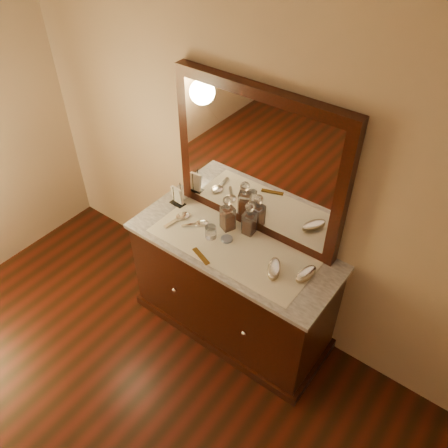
{
  "coord_description": "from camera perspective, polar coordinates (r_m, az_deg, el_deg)",
  "views": [
    {
      "loc": [
        1.26,
        0.19,
        2.93
      ],
      "look_at": [
        0.0,
        1.85,
        1.1
      ],
      "focal_mm": 36.9,
      "sensor_mm": 36.0,
      "label": 1
    }
  ],
  "objects": [
    {
      "name": "comb",
      "position": [
        2.92,
        -2.87,
        -3.99
      ],
      "size": [
        0.17,
        0.08,
        0.01
      ],
      "primitive_type": "cube",
      "rotation": [
        0.0,
        0.0,
        -0.34
      ],
      "color": "brown",
      "rests_on": "lace_runner"
    },
    {
      "name": "mirror_glass",
      "position": [
        2.83,
        3.83,
        7.14
      ],
      "size": [
        1.06,
        0.01,
        0.86
      ],
      "primitive_type": "cube",
      "color": "white",
      "rests_on": "marble_top"
    },
    {
      "name": "mirror_frame",
      "position": [
        2.85,
        4.22,
        7.45
      ],
      "size": [
        1.2,
        0.08,
        1.0
      ],
      "primitive_type": "cube",
      "color": "black",
      "rests_on": "marble_top"
    },
    {
      "name": "brush_far",
      "position": [
        2.83,
        10.12,
        -6.13
      ],
      "size": [
        0.1,
        0.18,
        0.05
      ],
      "color": "#98825D",
      "rests_on": "lace_runner"
    },
    {
      "name": "pin_dish",
      "position": [
        3.03,
        0.34,
        -1.87
      ],
      "size": [
        0.08,
        0.08,
        0.01
      ],
      "primitive_type": "cylinder",
      "rotation": [
        0.0,
        0.0,
        -0.04
      ],
      "color": "silver",
      "rests_on": "lace_runner"
    },
    {
      "name": "dresser_cabinet",
      "position": [
        3.33,
        1.05,
        -8.04
      ],
      "size": [
        1.4,
        0.55,
        0.82
      ],
      "primitive_type": "cube",
      "color": "black",
      "rests_on": "floor"
    },
    {
      "name": "dresser_plinth",
      "position": [
        3.62,
        0.98,
        -11.86
      ],
      "size": [
        1.46,
        0.59,
        0.08
      ],
      "primitive_type": "cube",
      "color": "black",
      "rests_on": "floor"
    },
    {
      "name": "decanter_right",
      "position": [
        3.03,
        3.15,
        0.31
      ],
      "size": [
        0.08,
        0.08,
        0.25
      ],
      "color": "#8A3814",
      "rests_on": "lace_runner"
    },
    {
      "name": "decanter_left",
      "position": [
        3.06,
        0.46,
        0.99
      ],
      "size": [
        0.11,
        0.11,
        0.27
      ],
      "color": "#8A3814",
      "rests_on": "lace_runner"
    },
    {
      "name": "lace_runner",
      "position": [
        2.99,
        0.92,
        -2.76
      ],
      "size": [
        1.1,
        0.45,
        0.0
      ],
      "primitive_type": "cube",
      "color": "white",
      "rests_on": "marble_top"
    },
    {
      "name": "knob_left",
      "position": [
        3.28,
        -6.2,
        -8.15
      ],
      "size": [
        0.04,
        0.04,
        0.04
      ],
      "primitive_type": "sphere",
      "color": "silver",
      "rests_on": "dresser_cabinet"
    },
    {
      "name": "hand_mirror_inner",
      "position": [
        3.15,
        -3.05,
        0.08
      ],
      "size": [
        0.16,
        0.17,
        0.02
      ],
      "color": "silver",
      "rests_on": "lace_runner"
    },
    {
      "name": "brush_near",
      "position": [
        2.83,
        6.2,
        -5.55
      ],
      "size": [
        0.15,
        0.19,
        0.05
      ],
      "color": "#98825D",
      "rests_on": "lace_runner"
    },
    {
      "name": "tumblers",
      "position": [
        3.03,
        -1.65,
        -1.03
      ],
      "size": [
        0.08,
        0.08,
        0.09
      ],
      "color": "white",
      "rests_on": "lace_runner"
    },
    {
      "name": "knob_right",
      "position": [
        3.05,
        2.47,
        -13.37
      ],
      "size": [
        0.04,
        0.04,
        0.04
      ],
      "primitive_type": "sphere",
      "color": "silver",
      "rests_on": "dresser_cabinet"
    },
    {
      "name": "napkin_rack",
      "position": [
        3.3,
        -5.8,
        3.43
      ],
      "size": [
        0.12,
        0.08,
        0.17
      ],
      "color": "black",
      "rests_on": "marble_top"
    },
    {
      "name": "marble_top",
      "position": [
        3.02,
        1.15,
        -2.78
      ],
      "size": [
        1.44,
        0.59,
        0.03
      ],
      "primitive_type": "cube",
      "color": "silver",
      "rests_on": "dresser_cabinet"
    },
    {
      "name": "hand_mirror_outer",
      "position": [
        3.21,
        -5.39,
        0.84
      ],
      "size": [
        0.1,
        0.22,
        0.02
      ],
      "color": "silver",
      "rests_on": "lace_runner"
    }
  ]
}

